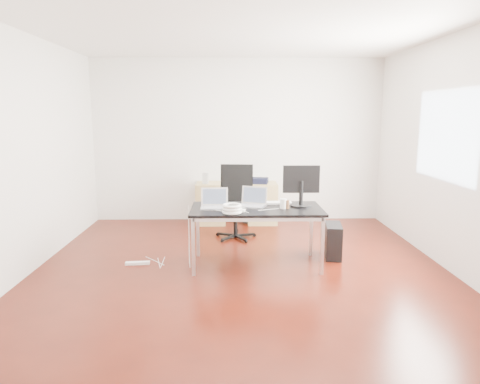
{
  "coord_description": "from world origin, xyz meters",
  "views": [
    {
      "loc": [
        -0.12,
        -4.98,
        1.86
      ],
      "look_at": [
        0.0,
        0.55,
        0.85
      ],
      "focal_mm": 32.0,
      "sensor_mm": 36.0,
      "label": 1
    }
  ],
  "objects_px": {
    "filing_cabinet_right": "(262,203)",
    "pc_tower": "(333,241)",
    "office_chair": "(236,198)",
    "filing_cabinet_left": "(211,203)",
    "desk": "(256,212)"
  },
  "relations": [
    {
      "from": "filing_cabinet_right",
      "to": "pc_tower",
      "type": "xyz_separation_m",
      "value": [
        0.81,
        -1.83,
        -0.13
      ]
    },
    {
      "from": "office_chair",
      "to": "filing_cabinet_left",
      "type": "distance_m",
      "value": 0.97
    },
    {
      "from": "filing_cabinet_right",
      "to": "pc_tower",
      "type": "relative_size",
      "value": 1.56
    },
    {
      "from": "filing_cabinet_left",
      "to": "office_chair",
      "type": "bearing_deg",
      "value": -63.54
    },
    {
      "from": "filing_cabinet_left",
      "to": "filing_cabinet_right",
      "type": "height_order",
      "value": "same"
    },
    {
      "from": "desk",
      "to": "filing_cabinet_left",
      "type": "relative_size",
      "value": 2.29
    },
    {
      "from": "filing_cabinet_left",
      "to": "pc_tower",
      "type": "distance_m",
      "value": 2.49
    },
    {
      "from": "office_chair",
      "to": "desk",
      "type": "bearing_deg",
      "value": -73.9
    },
    {
      "from": "desk",
      "to": "office_chair",
      "type": "distance_m",
      "value": 1.29
    },
    {
      "from": "office_chair",
      "to": "pc_tower",
      "type": "bearing_deg",
      "value": -32.49
    },
    {
      "from": "office_chair",
      "to": "pc_tower",
      "type": "height_order",
      "value": "office_chair"
    },
    {
      "from": "desk",
      "to": "filing_cabinet_right",
      "type": "xyz_separation_m",
      "value": [
        0.23,
        2.11,
        -0.33
      ]
    },
    {
      "from": "filing_cabinet_left",
      "to": "pc_tower",
      "type": "bearing_deg",
      "value": -47.33
    },
    {
      "from": "filing_cabinet_left",
      "to": "desk",
      "type": "bearing_deg",
      "value": -72.69
    },
    {
      "from": "filing_cabinet_left",
      "to": "pc_tower",
      "type": "height_order",
      "value": "filing_cabinet_left"
    }
  ]
}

